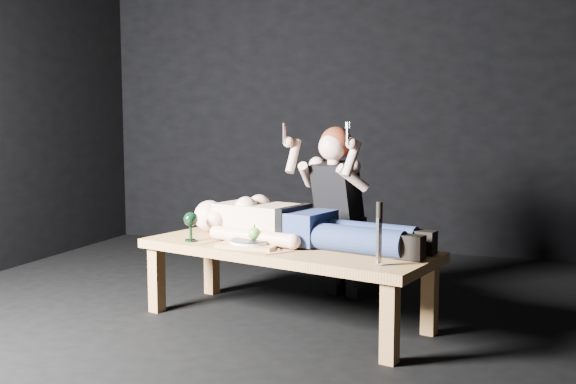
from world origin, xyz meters
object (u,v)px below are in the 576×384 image
at_px(carving_knife, 379,234).
at_px(kneeling_woman, 344,210).
at_px(serving_tray, 250,245).
at_px(table, 285,284).
at_px(lying_man, 302,221).
at_px(goblet, 191,227).

bearing_deg(carving_knife, kneeling_woman, 127.78).
xyz_separation_m(serving_tray, carving_knife, (0.77, -0.26, 0.15)).
bearing_deg(serving_tray, kneeling_woman, 63.60).
height_order(kneeling_woman, serving_tray, kneeling_woman).
xyz_separation_m(table, carving_knife, (0.60, -0.36, 0.38)).
bearing_deg(lying_man, carving_knife, -24.64).
bearing_deg(kneeling_woman, table, -82.48).
distance_m(table, lying_man, 0.37).
distance_m(lying_man, carving_knife, 0.68).
bearing_deg(table, lying_man, 63.27).
xyz_separation_m(lying_man, goblet, (-0.64, -0.14, -0.04)).
xyz_separation_m(lying_man, carving_knife, (0.52, -0.44, 0.03)).
height_order(goblet, carving_knife, carving_knife).
bearing_deg(goblet, lying_man, 12.32).
bearing_deg(goblet, serving_tray, -5.68).
bearing_deg(table, serving_tray, -136.10).
relative_size(serving_tray, carving_knife, 1.07).
bearing_deg(serving_tray, lying_man, 35.37).
relative_size(serving_tray, goblet, 1.90).
bearing_deg(serving_tray, table, 28.41).
relative_size(lying_man, kneeling_woman, 1.44).
bearing_deg(kneeling_woman, lying_man, -77.53).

